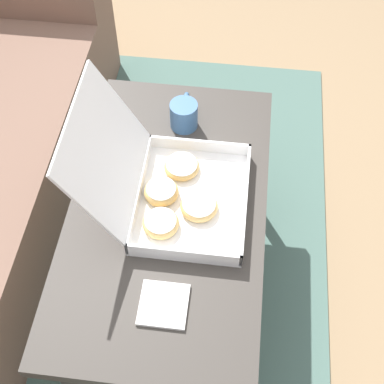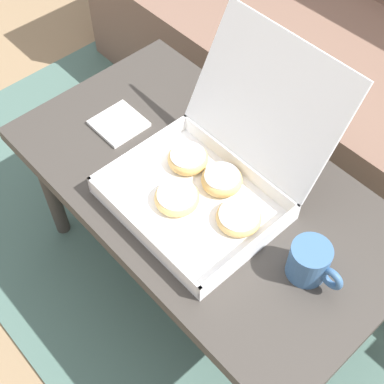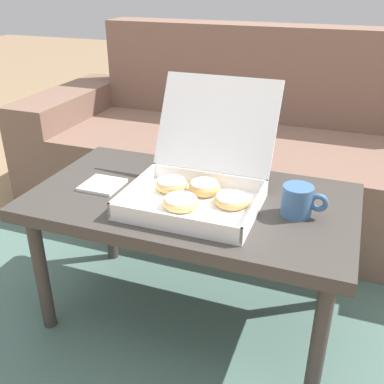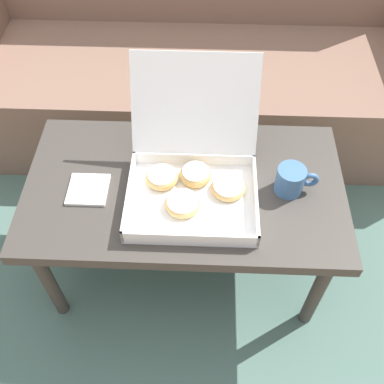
{
  "view_description": "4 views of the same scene",
  "coord_description": "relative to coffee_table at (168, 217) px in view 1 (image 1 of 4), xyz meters",
  "views": [
    {
      "loc": [
        -0.83,
        -0.23,
        1.73
      ],
      "look_at": [
        0.03,
        -0.13,
        0.53
      ],
      "focal_mm": 50.0,
      "sensor_mm": 36.0,
      "label": 1
    },
    {
      "loc": [
        0.56,
        -0.62,
        1.5
      ],
      "look_at": [
        0.03,
        -0.13,
        0.53
      ],
      "focal_mm": 50.0,
      "sensor_mm": 36.0,
      "label": 2
    },
    {
      "loc": [
        0.43,
        -1.22,
        1.11
      ],
      "look_at": [
        0.03,
        -0.13,
        0.53
      ],
      "focal_mm": 42.0,
      "sensor_mm": 36.0,
      "label": 3
    },
    {
      "loc": [
        0.06,
        -0.94,
        1.56
      ],
      "look_at": [
        0.03,
        -0.13,
        0.53
      ],
      "focal_mm": 42.0,
      "sensor_mm": 36.0,
      "label": 4
    }
  ],
  "objects": [
    {
      "name": "pastry_box",
      "position": [
        0.02,
        0.0,
        0.11
      ],
      "size": [
        0.38,
        0.45,
        0.33
      ],
      "color": "white",
      "rests_on": "coffee_table"
    },
    {
      "name": "ground_plane",
      "position": [
        0.0,
        0.06,
        -0.43
      ],
      "size": [
        12.0,
        12.0,
        0.0
      ],
      "primitive_type": "plane",
      "color": "#937756"
    },
    {
      "name": "napkin_stack",
      "position": [
        -0.29,
        -0.03,
        0.06
      ],
      "size": [
        0.12,
        0.12,
        0.01
      ],
      "color": "white",
      "rests_on": "coffee_table"
    },
    {
      "name": "coffee_table",
      "position": [
        0.0,
        0.0,
        0.0
      ],
      "size": [
        1.0,
        0.56,
        0.48
      ],
      "color": "#3D3833",
      "rests_on": "ground_plane"
    },
    {
      "name": "coffee_mug",
      "position": [
        0.32,
        -0.01,
        0.1
      ],
      "size": [
        0.13,
        0.09,
        0.09
      ],
      "color": "#3D6693",
      "rests_on": "coffee_table"
    },
    {
      "name": "area_rug",
      "position": [
        0.0,
        0.36,
        -0.42
      ],
      "size": [
        2.34,
        1.81,
        0.01
      ],
      "primitive_type": "cube",
      "color": "#4C6B60",
      "rests_on": "ground_plane"
    }
  ]
}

